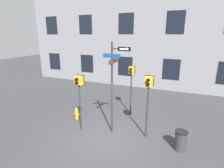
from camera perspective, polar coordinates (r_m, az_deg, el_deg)
The scene contains 7 objects.
ground_plane at distance 8.40m, azimuth -1.79°, elevation -17.49°, with size 60.00×60.00×0.00m, color #38383A.
street_sign_pole at distance 7.87m, azimuth 0.45°, elevation 0.89°, with size 1.25×0.99×4.32m.
pedestrian_signal_left at distance 8.38m, azimuth -10.69°, elevation -1.08°, with size 0.42×0.40×2.79m.
pedestrian_signal_right at distance 7.75m, azimuth 11.78°, elevation -1.84°, with size 0.40×0.40×2.91m.
pedestrian_signal_across at distance 10.04m, azimuth 6.35°, elevation 2.10°, with size 0.35×0.40×2.91m.
fire_hydrant at distance 10.16m, azimuth -11.46°, elevation -9.41°, with size 0.35×0.19×0.69m.
trash_bin at distance 8.04m, azimuth 21.50°, elevation -16.77°, with size 0.51×0.51×0.84m.
Camera 1 is at (2.92, -6.39, 4.60)m, focal length 28.00 mm.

